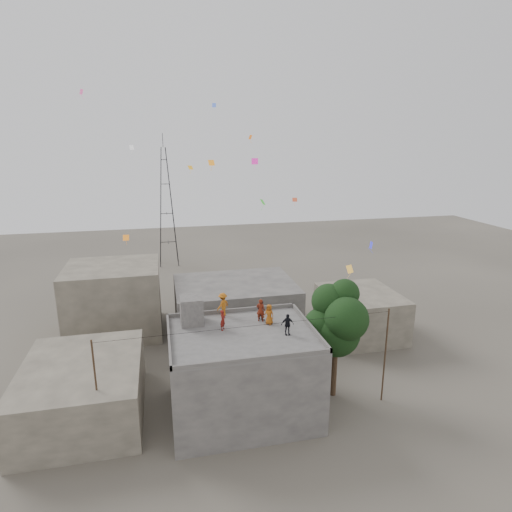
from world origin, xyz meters
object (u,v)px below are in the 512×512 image
at_px(stair_head_box, 192,310).
at_px(tree, 338,321).
at_px(person_dark_adult, 287,324).
at_px(person_red_adult, 261,310).
at_px(transmission_tower, 166,207).

distance_m(stair_head_box, tree, 10.80).
bearing_deg(person_dark_adult, person_red_adult, 115.51).
xyz_separation_m(person_red_adult, person_dark_adult, (1.25, -2.61, -0.11)).
bearing_deg(tree, transmission_tower, 106.09).
distance_m(tree, person_red_adult, 5.80).
xyz_separation_m(stair_head_box, transmission_tower, (-0.80, 37.40, 1.97)).
height_order(tree, transmission_tower, transmission_tower).
distance_m(transmission_tower, person_red_adult, 38.69).
relative_size(stair_head_box, person_dark_adult, 1.32).
distance_m(person_red_adult, person_dark_adult, 2.90).
relative_size(tree, person_dark_adult, 6.01).
xyz_separation_m(tree, person_dark_adult, (-4.36, -1.41, 0.76)).
bearing_deg(tree, stair_head_box, 169.26).
xyz_separation_m(stair_head_box, person_dark_adult, (6.21, -3.42, -0.24)).
distance_m(stair_head_box, transmission_tower, 37.46).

